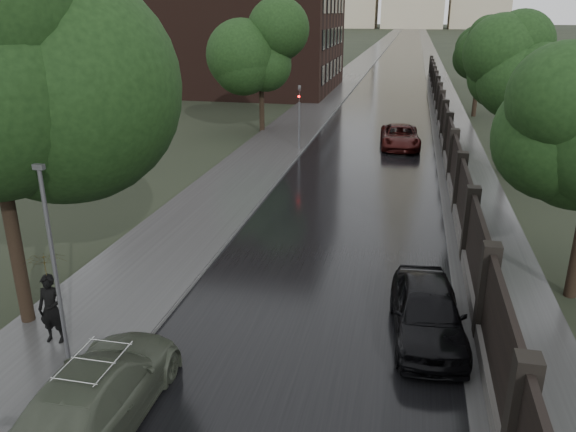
# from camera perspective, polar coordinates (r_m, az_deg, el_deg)

# --- Properties ---
(road) EXTENTS (8.00, 420.00, 0.02)m
(road) POSITION_cam_1_polar(r_m,az_deg,el_deg) (198.95, 12.10, 17.31)
(road) COLOR black
(road) RESTS_ON ground
(sidewalk_left) EXTENTS (4.00, 420.00, 0.16)m
(sidewalk_left) POSITION_cam_1_polar(r_m,az_deg,el_deg) (199.11, 10.30, 17.44)
(sidewalk_left) COLOR #2D2D2D
(sidewalk_left) RESTS_ON ground
(verge_right) EXTENTS (3.00, 420.00, 0.08)m
(verge_right) POSITION_cam_1_polar(r_m,az_deg,el_deg) (198.96, 13.76, 17.19)
(verge_right) COLOR #2D2D2D
(verge_right) RESTS_ON ground
(fence_right) EXTENTS (0.45, 75.72, 2.70)m
(fence_right) POSITION_cam_1_polar(r_m,az_deg,el_deg) (41.47, 15.41, 9.40)
(fence_right) COLOR #383533
(fence_right) RESTS_ON ground
(tree_left_far) EXTENTS (4.25, 4.25, 7.39)m
(tree_left_far) POSITION_cam_1_polar(r_m,az_deg,el_deg) (40.22, -2.76, 15.86)
(tree_left_far) COLOR black
(tree_left_far) RESTS_ON ground
(tree_right_b) EXTENTS (4.08, 4.08, 7.01)m
(tree_right_b) POSITION_cam_1_polar(r_m,az_deg,el_deg) (31.37, 22.25, 12.71)
(tree_right_b) COLOR black
(tree_right_b) RESTS_ON ground
(tree_right_c) EXTENTS (4.08, 4.08, 7.01)m
(tree_right_c) POSITION_cam_1_polar(r_m,az_deg,el_deg) (49.15, 18.95, 15.27)
(tree_right_c) COLOR black
(tree_right_c) RESTS_ON ground
(lamp_post) EXTENTS (0.25, 0.12, 5.11)m
(lamp_post) POSITION_cam_1_polar(r_m,az_deg,el_deg) (13.97, -22.63, -4.83)
(lamp_post) COLOR #59595E
(lamp_post) RESTS_ON ground
(traffic_light) EXTENTS (0.16, 0.32, 4.00)m
(traffic_light) POSITION_cam_1_polar(r_m,az_deg,el_deg) (34.89, 1.15, 10.52)
(traffic_light) COLOR #59595E
(traffic_light) RESTS_ON ground
(volga_sedan) EXTENTS (2.20, 5.17, 1.49)m
(volga_sedan) POSITION_cam_1_polar(r_m,az_deg,el_deg) (12.83, -18.74, -16.63)
(volga_sedan) COLOR #3E4537
(volga_sedan) RESTS_ON ground
(car_right_near) EXTENTS (2.19, 4.63, 1.53)m
(car_right_near) POSITION_cam_1_polar(r_m,az_deg,el_deg) (15.40, 13.99, -9.40)
(car_right_near) COLOR black
(car_right_near) RESTS_ON ground
(car_right_far) EXTENTS (2.73, 5.25, 1.41)m
(car_right_far) POSITION_cam_1_polar(r_m,az_deg,el_deg) (36.65, 11.32, 7.91)
(car_right_far) COLOR black
(car_right_far) RESTS_ON ground
(pedestrian_umbrella) EXTENTS (1.19, 1.21, 2.92)m
(pedestrian_umbrella) POSITION_cam_1_polar(r_m,az_deg,el_deg) (15.19, -23.41, -5.32)
(pedestrian_umbrella) COLOR black
(pedestrian_umbrella) RESTS_ON sidewalk_left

